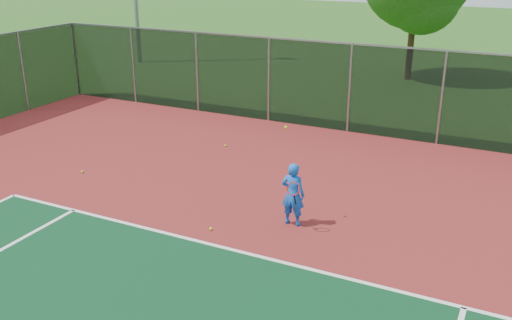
{
  "coord_description": "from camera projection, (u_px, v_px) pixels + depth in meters",
  "views": [
    {
      "loc": [
        2.45,
        -6.23,
        5.99
      ],
      "look_at": [
        -3.07,
        5.0,
        1.3
      ],
      "focal_mm": 40.0,
      "sensor_mm": 36.0,
      "label": 1
    }
  ],
  "objects": [
    {
      "name": "practice_ball_4",
      "position": [
        211.0,
        229.0,
        12.79
      ],
      "size": [
        0.07,
        0.07,
        0.07
      ],
      "primitive_type": "sphere",
      "color": "#C9DD19",
      "rests_on": "court_apron"
    },
    {
      "name": "practice_ball_3",
      "position": [
        226.0,
        146.0,
        18.14
      ],
      "size": [
        0.07,
        0.07,
        0.07
      ],
      "primitive_type": "sphere",
      "color": "#C9DD19",
      "rests_on": "court_apron"
    },
    {
      "name": "practice_ball_2",
      "position": [
        82.0,
        172.0,
        16.03
      ],
      "size": [
        0.07,
        0.07,
        0.07
      ],
      "primitive_type": "sphere",
      "color": "#C9DD19",
      "rests_on": "court_apron"
    },
    {
      "name": "fence_back",
      "position": [
        442.0,
        97.0,
        17.89
      ],
      "size": [
        30.0,
        0.06,
        3.03
      ],
      "color": "black",
      "rests_on": "court_apron"
    },
    {
      "name": "tennis_player",
      "position": [
        293.0,
        194.0,
        12.82
      ],
      "size": [
        0.59,
        0.6,
        2.3
      ],
      "color": "blue",
      "rests_on": "court_apron"
    },
    {
      "name": "court_apron",
      "position": [
        337.0,
        309.0,
        10.03
      ],
      "size": [
        30.0,
        20.0,
        0.02
      ],
      "primitive_type": "cube",
      "color": "maroon",
      "rests_on": "ground"
    }
  ]
}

